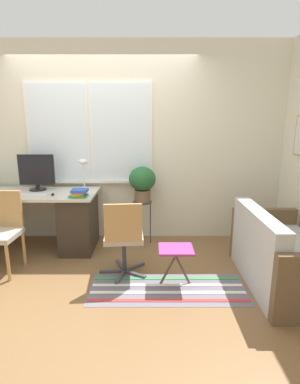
# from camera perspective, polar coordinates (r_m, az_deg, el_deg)

# --- Properties ---
(ground_plane) EXTENTS (14.00, 14.00, 0.00)m
(ground_plane) POSITION_cam_1_polar(r_m,az_deg,el_deg) (3.82, -9.85, -12.66)
(ground_plane) COLOR brown
(wall_back_with_window) EXTENTS (9.00, 0.12, 2.70)m
(wall_back_with_window) POSITION_cam_1_polar(r_m,az_deg,el_deg) (4.25, -8.87, 9.08)
(wall_back_with_window) COLOR beige
(wall_back_with_window) RESTS_ON ground_plane
(desk) EXTENTS (1.87, 0.74, 0.76)m
(desk) POSITION_cam_1_polar(r_m,az_deg,el_deg) (4.28, -22.61, -4.78)
(desk) COLOR beige
(desk) RESTS_ON ground_plane
(monitor) EXTENTS (0.47, 0.22, 0.47)m
(monitor) POSITION_cam_1_polar(r_m,az_deg,el_deg) (4.22, -20.87, 3.48)
(monitor) COLOR black
(monitor) RESTS_ON desk
(keyboard) EXTENTS (0.41, 0.12, 0.02)m
(keyboard) POSITION_cam_1_polar(r_m,az_deg,el_deg) (3.97, -21.74, -0.53)
(keyboard) COLOR silver
(keyboard) RESTS_ON desk
(mouse) EXTENTS (0.04, 0.06, 0.03)m
(mouse) POSITION_cam_1_polar(r_m,az_deg,el_deg) (3.88, -18.12, -0.44)
(mouse) COLOR black
(mouse) RESTS_ON desk
(desk_lamp) EXTENTS (0.12, 0.12, 0.41)m
(desk_lamp) POSITION_cam_1_polar(r_m,az_deg,el_deg) (4.11, -12.66, 4.84)
(desk_lamp) COLOR white
(desk_lamp) RESTS_ON desk
(book_stack) EXTENTS (0.23, 0.20, 0.10)m
(book_stack) POSITION_cam_1_polar(r_m,az_deg,el_deg) (3.72, -13.49, -0.21)
(book_stack) COLOR green
(book_stack) RESTS_ON desk
(desk_chair_wooden) EXTENTS (0.45, 0.45, 0.89)m
(desk_chair_wooden) POSITION_cam_1_polar(r_m,az_deg,el_deg) (3.76, -26.68, -6.39)
(desk_chair_wooden) COLOR #B2844C
(desk_chair_wooden) RESTS_ON ground_plane
(office_chair_swivel) EXTENTS (0.53, 0.54, 0.86)m
(office_chair_swivel) POSITION_cam_1_polar(r_m,az_deg,el_deg) (3.26, -5.11, -8.42)
(office_chair_swivel) COLOR #47474C
(office_chair_swivel) RESTS_ON ground_plane
(couch_loveseat) EXTENTS (0.77, 1.36, 0.78)m
(couch_loveseat) POSITION_cam_1_polar(r_m,az_deg,el_deg) (3.43, 23.73, -11.57)
(couch_loveseat) COLOR beige
(couch_loveseat) RESTS_ON ground_plane
(plant_stand) EXTENTS (0.25, 0.25, 0.60)m
(plant_stand) POSITION_cam_1_polar(r_m,az_deg,el_deg) (4.07, -1.51, -2.79)
(plant_stand) COLOR #333338
(plant_stand) RESTS_ON ground_plane
(potted_plant) EXTENTS (0.36, 0.36, 0.47)m
(potted_plant) POSITION_cam_1_polar(r_m,az_deg,el_deg) (3.99, -1.54, 2.04)
(potted_plant) COLOR brown
(potted_plant) RESTS_ON plant_stand
(floor_rug_striped) EXTENTS (1.58, 0.61, 0.01)m
(floor_rug_striped) POSITION_cam_1_polar(r_m,az_deg,el_deg) (3.19, 3.30, -17.95)
(floor_rug_striped) COLOR slate
(floor_rug_striped) RESTS_ON ground_plane
(folding_stool) EXTENTS (0.35, 0.30, 0.41)m
(folding_stool) POSITION_cam_1_polar(r_m,az_deg,el_deg) (3.13, 4.86, -11.34)
(folding_stool) COLOR #93337A
(folding_stool) RESTS_ON ground_plane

